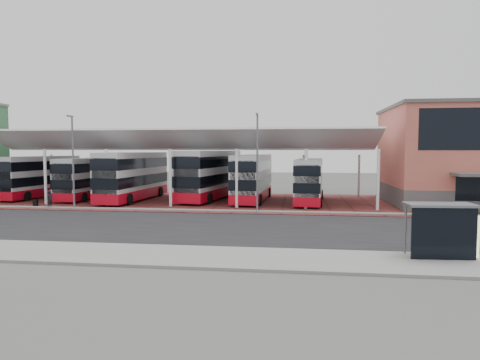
% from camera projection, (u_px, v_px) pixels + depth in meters
% --- Properties ---
extents(ground, '(140.00, 140.00, 0.00)m').
position_uv_depth(ground, '(220.00, 225.00, 29.20)').
color(ground, '#474944').
extents(road, '(120.00, 14.00, 0.02)m').
position_uv_depth(road, '(217.00, 227.00, 28.21)').
color(road, black).
rests_on(road, ground).
extents(forecourt, '(72.00, 16.00, 0.06)m').
position_uv_depth(forecourt, '(263.00, 202.00, 41.80)').
color(forecourt, maroon).
rests_on(forecourt, ground).
extents(sidewalk, '(120.00, 4.00, 0.14)m').
position_uv_depth(sidewalk, '(186.00, 256.00, 20.29)').
color(sidewalk, slate).
rests_on(sidewalk, ground).
extents(north_kerb, '(120.00, 0.80, 0.14)m').
position_uv_depth(north_kerb, '(233.00, 211.00, 35.33)').
color(north_kerb, slate).
rests_on(north_kerb, ground).
extents(yellow_line_near, '(120.00, 0.12, 0.01)m').
position_uv_depth(yellow_line_near, '(196.00, 248.00, 22.28)').
color(yellow_line_near, orange).
rests_on(yellow_line_near, road).
extents(yellow_line_far, '(120.00, 0.12, 0.01)m').
position_uv_depth(yellow_line_far, '(197.00, 246.00, 22.57)').
color(yellow_line_far, orange).
rests_on(yellow_line_far, road).
extents(canopy, '(37.00, 11.63, 7.07)m').
position_uv_depth(canopy, '(186.00, 143.00, 43.36)').
color(canopy, white).
rests_on(canopy, ground).
extents(lamp_west, '(0.16, 0.90, 8.07)m').
position_uv_depth(lamp_west, '(73.00, 159.00, 36.91)').
color(lamp_west, slate).
rests_on(lamp_west, ground).
extents(lamp_east, '(0.16, 0.90, 8.07)m').
position_uv_depth(lamp_east, '(257.00, 159.00, 34.84)').
color(lamp_east, slate).
rests_on(lamp_east, ground).
extents(bus_0, '(3.73, 10.89, 4.40)m').
position_uv_depth(bus_0, '(40.00, 177.00, 45.93)').
color(bus_0, silver).
rests_on(bus_0, forecourt).
extents(bus_1, '(2.92, 10.36, 4.23)m').
position_uv_depth(bus_1, '(90.00, 178.00, 44.88)').
color(bus_1, silver).
rests_on(bus_1, forecourt).
extents(bus_2, '(3.55, 11.85, 4.82)m').
position_uv_depth(bus_2, '(133.00, 176.00, 43.15)').
color(bus_2, silver).
rests_on(bus_2, forecourt).
extents(bus_3, '(4.83, 12.40, 4.99)m').
position_uv_depth(bus_3, '(210.00, 175.00, 44.05)').
color(bus_3, silver).
rests_on(bus_3, forecourt).
extents(bus_4, '(3.25, 11.24, 4.58)m').
position_uv_depth(bus_4, '(252.00, 178.00, 42.71)').
color(bus_4, silver).
rests_on(bus_4, forecourt).
extents(bus_5, '(3.12, 10.33, 4.19)m').
position_uv_depth(bus_5, '(309.00, 181.00, 41.27)').
color(bus_5, silver).
rests_on(bus_5, forecourt).
extents(pedestrian, '(0.44, 0.61, 1.55)m').
position_uv_depth(pedestrian, '(50.00, 199.00, 37.26)').
color(pedestrian, black).
rests_on(pedestrian, forecourt).
extents(suitcase, '(0.37, 0.27, 0.64)m').
position_uv_depth(suitcase, '(35.00, 203.00, 38.51)').
color(suitcase, black).
rests_on(suitcase, forecourt).
extents(bus_shelter, '(3.20, 1.62, 2.50)m').
position_uv_depth(bus_shelter, '(448.00, 225.00, 19.59)').
color(bus_shelter, black).
rests_on(bus_shelter, sidewalk).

